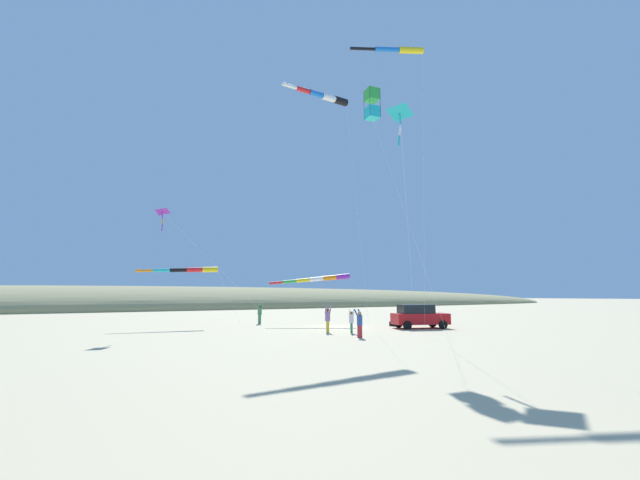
# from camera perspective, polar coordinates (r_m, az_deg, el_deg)

# --- Properties ---
(ground_plane) EXTENTS (600.00, 600.00, 0.00)m
(ground_plane) POSITION_cam_1_polar(r_m,az_deg,el_deg) (33.21, 2.85, -12.37)
(ground_plane) COLOR #C6B58C
(dune_ridge_grassy) EXTENTS (28.00, 240.00, 8.60)m
(dune_ridge_grassy) POSITION_cam_1_polar(r_m,az_deg,el_deg) (84.53, -18.82, -9.22)
(dune_ridge_grassy) COLOR #938E60
(dune_ridge_grassy) RESTS_ON ground_plane
(parked_car) EXTENTS (3.28, 4.68, 1.85)m
(parked_car) POSITION_cam_1_polar(r_m,az_deg,el_deg) (33.11, 13.95, -10.52)
(parked_car) COLOR red
(parked_car) RESTS_ON ground_plane
(cooler_box) EXTENTS (0.62, 0.42, 0.42)m
(cooler_box) POSITION_cam_1_polar(r_m,az_deg,el_deg) (35.03, 10.44, -11.67)
(cooler_box) COLOR black
(cooler_box) RESTS_ON ground_plane
(person_adult_flyer) EXTENTS (0.57, 0.45, 1.92)m
(person_adult_flyer) POSITION_cam_1_polar(r_m,az_deg,el_deg) (37.44, -8.61, -10.18)
(person_adult_flyer) COLOR #3D7F51
(person_adult_flyer) RESTS_ON ground_plane
(person_child_green_jacket) EXTENTS (0.58, 0.53, 1.64)m
(person_child_green_jacket) POSITION_cam_1_polar(r_m,az_deg,el_deg) (28.23, 4.52, -11.34)
(person_child_green_jacket) COLOR #3D7F51
(person_child_green_jacket) RESTS_ON ground_plane
(person_child_grey_jacket) EXTENTS (0.64, 0.55, 1.86)m
(person_child_grey_jacket) POSITION_cam_1_polar(r_m,az_deg,el_deg) (28.65, 1.10, -11.07)
(person_child_grey_jacket) COLOR gold
(person_child_grey_jacket) RESTS_ON ground_plane
(person_bystander_far) EXTENTS (0.54, 0.43, 1.75)m
(person_bystander_far) POSITION_cam_1_polar(r_m,az_deg,el_deg) (25.28, 5.67, -11.59)
(person_bystander_far) COLOR #B72833
(person_bystander_far) RESTS_ON ground_plane
(kite_delta_red_high_left) EXTENTS (6.01, 11.96, 8.81)m
(kite_delta_red_high_left) POSITION_cam_1_polar(r_m,az_deg,el_deg) (30.89, -21.53, 3.64)
(kite_delta_red_high_left) COLOR purple
(kite_delta_red_high_left) RESTS_ON ground_plane
(kite_windsock_long_streamer_right) EXTENTS (5.33, 9.60, 4.55)m
(kite_windsock_long_streamer_right) POSITION_cam_1_polar(r_m,az_deg,el_deg) (35.92, 0.12, -5.55)
(kite_windsock_long_streamer_right) COLOR purple
(kite_windsock_long_streamer_right) RESTS_ON ground_plane
(kite_windsock_rainbow_low_near) EXTENTS (3.18, 10.22, 19.03)m
(kite_windsock_rainbow_low_near) POSITION_cam_1_polar(r_m,az_deg,el_deg) (34.37, 0.72, 19.81)
(kite_windsock_rainbow_low_near) COLOR black
(kite_windsock_rainbow_low_near) RESTS_ON ground_plane
(kite_delta_blue_topmost) EXTENTS (10.16, 10.82, 12.96)m
(kite_delta_blue_topmost) POSITION_cam_1_polar(r_m,az_deg,el_deg) (23.54, 11.28, 17.17)
(kite_delta_blue_topmost) COLOR #1EB7C6
(kite_delta_blue_topmost) RESTS_ON ground_plane
(kite_windsock_striped_overhead) EXTENTS (2.20, 9.34, 5.04)m
(kite_windsock_striped_overhead) POSITION_cam_1_polar(r_m,az_deg,el_deg) (35.35, -18.14, -4.08)
(kite_windsock_striped_overhead) COLOR yellow
(kite_windsock_striped_overhead) RESTS_ON ground_plane
(kite_box_yellow_midlevel) EXTENTS (2.91, 9.04, 15.47)m
(kite_box_yellow_midlevel) POSITION_cam_1_polar(r_m,az_deg,el_deg) (26.63, 7.46, 18.69)
(kite_box_yellow_midlevel) COLOR green
(kite_box_yellow_midlevel) RESTS_ON ground_plane
(kite_windsock_magenta_far_left) EXTENTS (2.98, 7.26, 20.91)m
(kite_windsock_magenta_far_left) POSITION_cam_1_polar(r_m,az_deg,el_deg) (33.04, 11.12, 25.08)
(kite_windsock_magenta_far_left) COLOR yellow
(kite_windsock_magenta_far_left) RESTS_ON ground_plane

